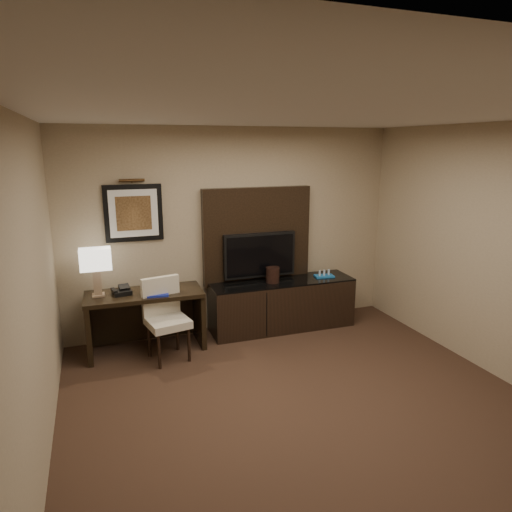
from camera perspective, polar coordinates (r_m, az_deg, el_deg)
name	(u,v)px	position (r m, az deg, el deg)	size (l,w,h in m)	color
floor	(317,424)	(4.46, 7.64, -20.04)	(4.50, 5.00, 0.01)	#332017
ceiling	(328,113)	(3.72, 9.01, 17.21)	(4.50, 5.00, 0.01)	silver
wall_back	(234,230)	(6.13, -2.71, 3.23)	(4.50, 0.01, 2.70)	tan
wall_left	(26,314)	(3.48, -26.81, -6.45)	(0.01, 5.00, 2.70)	tan
desk	(146,321)	(5.78, -13.60, -7.93)	(1.38, 0.59, 0.74)	black
credenza	(282,304)	(6.29, 3.25, -6.04)	(1.97, 0.55, 0.68)	black
tv_wall_panel	(257,235)	(6.18, 0.12, 2.58)	(1.50, 0.12, 1.30)	black
tv	(259,255)	(6.15, 0.44, 0.13)	(1.00, 0.08, 0.60)	black
artwork	(134,213)	(5.82, -15.06, 5.21)	(0.70, 0.04, 0.70)	black
picture_light	(132,180)	(5.74, -15.27, 9.11)	(0.04, 0.04, 0.30)	#402914
desk_chair	(168,322)	(5.44, -10.98, -8.05)	(0.45, 0.52, 0.94)	beige
table_lamp	(96,271)	(5.60, -19.33, -1.84)	(0.36, 0.21, 0.59)	#997C5F
desk_phone	(122,290)	(5.64, -16.44, -4.13)	(0.20, 0.18, 0.10)	black
blue_folder	(158,292)	(5.59, -12.19, -4.47)	(0.25, 0.33, 0.02)	#1927A3
book	(156,284)	(5.58, -12.41, -3.42)	(0.17, 0.02, 0.22)	#BEAF95
ice_bucket	(273,275)	(6.08, 2.10, -2.38)	(0.18, 0.18, 0.20)	black
minibar_tray	(324,273)	(6.42, 8.52, -2.17)	(0.26, 0.16, 0.09)	#1C6BB7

